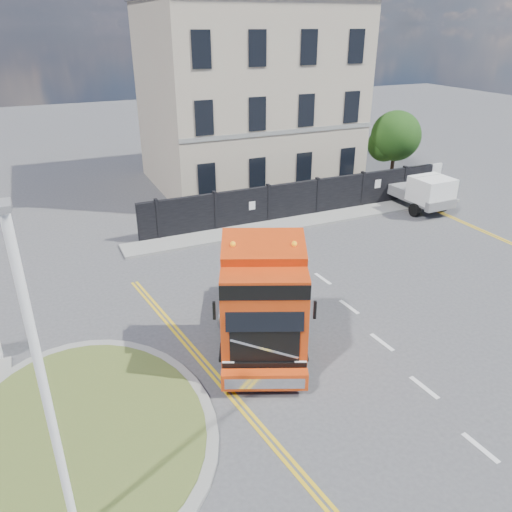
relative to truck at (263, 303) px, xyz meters
name	(u,v)px	position (x,y,z in m)	size (l,w,h in m)	color
ground	(275,319)	(1.19, 1.54, -1.77)	(120.00, 120.00, 0.00)	#424244
traffic_island	(85,431)	(-5.81, -1.46, -1.69)	(6.80, 6.80, 0.17)	gray
hoarding_fence	(310,198)	(7.74, 10.54, -0.77)	(18.80, 0.25, 2.00)	black
georgian_building	(247,93)	(7.19, 18.04, 4.00)	(12.30, 10.30, 12.80)	#B3A88E
tree	(393,138)	(15.57, 13.63, 1.28)	(3.20, 3.20, 4.80)	#382619
pavement_far	(308,221)	(7.19, 9.64, -1.71)	(20.00, 1.60, 0.12)	gray
truck	(263,303)	(0.00, 0.00, 0.00)	(4.86, 7.03, 3.95)	black
flatbed_pickup	(423,192)	(13.98, 8.57, -0.65)	(2.24, 5.05, 2.09)	slate
lamppost_island	(45,393)	(-6.31, -4.46, 2.07)	(0.23, 0.46, 7.38)	white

